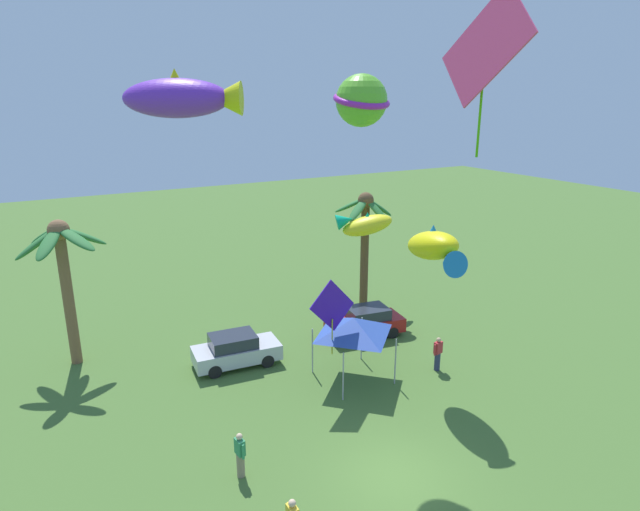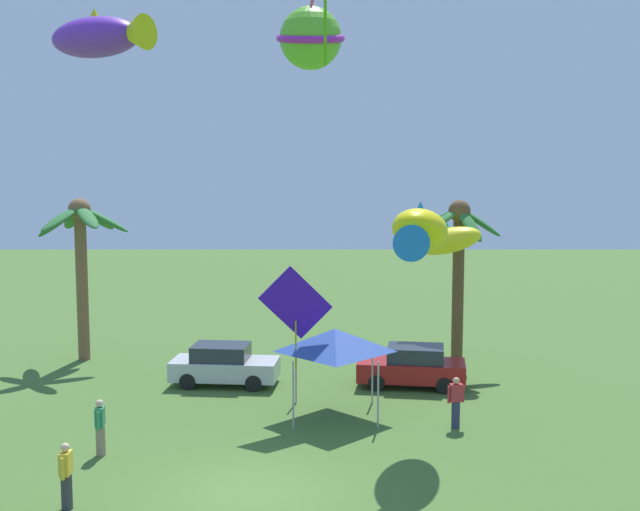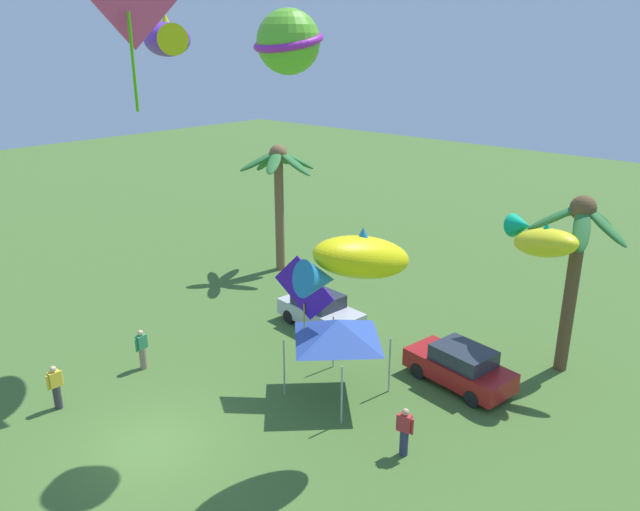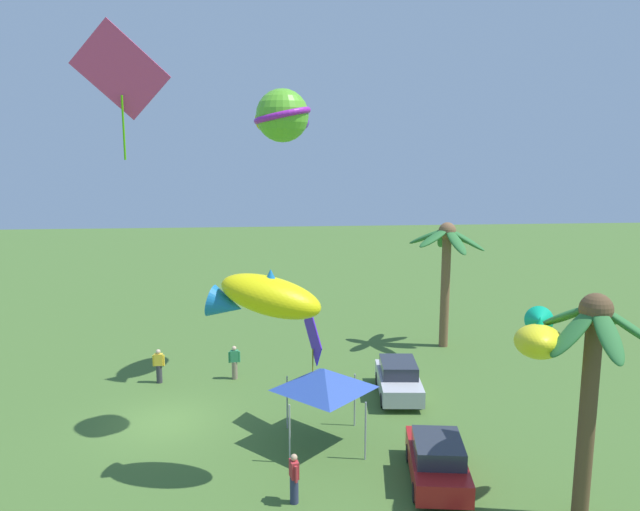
% 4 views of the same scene
% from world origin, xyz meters
% --- Properties ---
extents(ground_plane, '(120.00, 120.00, 0.00)m').
position_xyz_m(ground_plane, '(0.00, 0.00, 0.00)').
color(ground_plane, '#476B2D').
extents(palm_tree_0, '(3.95, 3.93, 6.78)m').
position_xyz_m(palm_tree_0, '(-8.17, 13.57, 5.08)').
color(palm_tree_0, brown).
rests_on(palm_tree_0, ground).
extents(palm_tree_1, '(3.47, 3.39, 6.73)m').
position_xyz_m(palm_tree_1, '(7.42, 13.06, 4.85)').
color(palm_tree_1, brown).
rests_on(palm_tree_1, ground).
extents(parked_car_0, '(4.04, 2.05, 1.51)m').
position_xyz_m(parked_car_0, '(-1.80, 9.68, 0.75)').
color(parked_car_0, '#BCBCC1').
rests_on(parked_car_0, ground).
extents(parked_car_1, '(4.11, 2.26, 1.51)m').
position_xyz_m(parked_car_1, '(5.15, 9.45, 0.75)').
color(parked_car_1, '#A51919').
rests_on(parked_car_1, ground).
extents(spectator_0, '(0.54, 0.31, 1.59)m').
position_xyz_m(spectator_0, '(5.93, 4.82, 0.81)').
color(spectator_0, '#2D3351').
rests_on(spectator_0, ground).
extents(spectator_1, '(0.27, 0.55, 1.59)m').
position_xyz_m(spectator_1, '(-4.34, 2.50, 0.81)').
color(spectator_1, gray).
rests_on(spectator_1, ground).
extents(festival_tent, '(2.86, 2.86, 2.85)m').
position_xyz_m(festival_tent, '(2.24, 6.08, 2.47)').
color(festival_tent, '#9E9EA3').
rests_on(festival_tent, ground).
extents(kite_fish_0, '(3.73, 2.95, 1.44)m').
position_xyz_m(kite_fish_0, '(-4.70, 4.95, 11.81)').
color(kite_fish_0, purple).
extents(kite_fish_1, '(2.37, 3.92, 1.86)m').
position_xyz_m(kite_fish_1, '(4.63, 4.01, 6.13)').
color(kite_fish_1, yellow).
extents(kite_diamond_2, '(0.70, 3.22, 4.45)m').
position_xyz_m(kite_diamond_2, '(1.87, -0.55, 13.04)').
color(kite_diamond_2, '#E64277').
extents(kite_fish_3, '(3.39, 2.45, 1.62)m').
position_xyz_m(kite_fish_3, '(6.56, 11.88, 5.22)').
color(kite_fish_3, yellow).
extents(kite_diamond_4, '(2.35, 0.51, 3.33)m').
position_xyz_m(kite_diamond_4, '(0.99, 5.76, 3.70)').
color(kite_diamond_4, '#3C12B9').
extents(kite_ball_5, '(2.02, 2.02, 1.81)m').
position_xyz_m(kite_ball_5, '(1.48, 4.70, 11.71)').
color(kite_ball_5, '#60BB2A').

